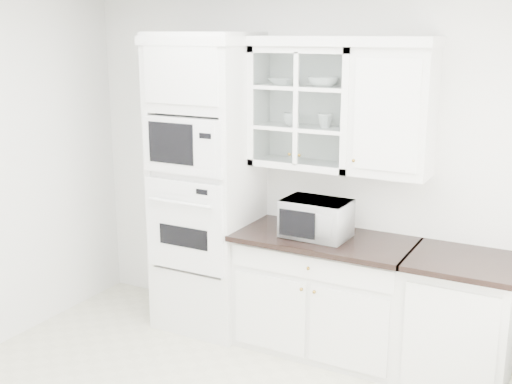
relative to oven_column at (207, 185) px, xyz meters
The scene contains 12 objects.
room_shell 1.37m from the oven_column, 52.79° to the right, with size 4.00×3.50×2.70m.
oven_column is the anchor object (origin of this frame).
base_cabinet_run 1.27m from the oven_column, ahead, with size 1.32×0.67×0.92m.
extra_base_cabinet 2.16m from the oven_column, ahead, with size 0.72×0.67×0.92m.
upper_cabinet_glass 1.03m from the oven_column, 12.10° to the left, with size 0.80×0.33×0.90m.
upper_cabinet_solid 1.60m from the oven_column, ahead, with size 0.55×0.33×0.90m, color white.
crown_molding 1.33m from the oven_column, 11.90° to the left, with size 2.14×0.38×0.07m, color white.
countertop_microwave 0.98m from the oven_column, ahead, with size 0.48×0.40×0.28m, color white.
bowl_a 1.04m from the oven_column, 15.57° to the left, with size 0.21×0.21×0.05m, color white.
bowl_b 1.26m from the oven_column, 10.24° to the left, with size 0.22×0.22×0.07m, color white.
cup_a 0.89m from the oven_column, 12.28° to the left, with size 0.12×0.12×0.10m, color white.
cup_b 1.11m from the oven_column, 10.19° to the left, with size 0.11×0.11×0.10m, color white.
Camera 1 is at (1.98, -2.81, 2.40)m, focal length 45.00 mm.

